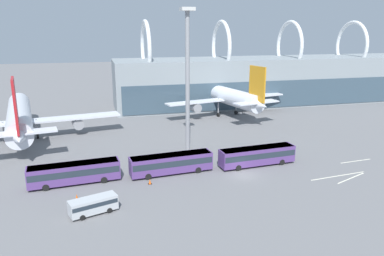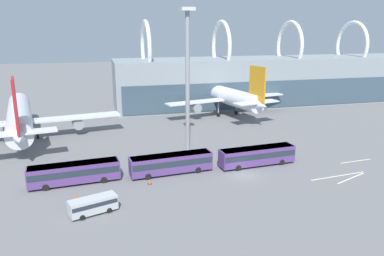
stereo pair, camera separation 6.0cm
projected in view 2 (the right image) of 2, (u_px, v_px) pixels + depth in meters
name	position (u px, v px, depth m)	size (l,w,h in m)	color
ground_plane	(244.00, 175.00, 60.27)	(440.00, 440.00, 0.00)	slate
terminal_building	(319.00, 77.00, 121.23)	(130.44, 18.65, 25.33)	gray
airliner_at_gate_near	(19.00, 118.00, 78.40)	(41.72, 40.06, 14.81)	silver
airliner_at_gate_far	(227.00, 96.00, 100.48)	(35.18, 35.37, 14.36)	silver
shuttle_bus_0	(74.00, 172.00, 56.55)	(13.64, 4.00, 3.20)	#56387A
shuttle_bus_1	(171.00, 162.00, 60.52)	(13.63, 3.96, 3.20)	#56387A
shuttle_bus_2	(257.00, 155.00, 64.13)	(13.62, 3.84, 3.20)	#56387A
service_van_foreground	(93.00, 204.00, 47.48)	(6.33, 3.80, 2.15)	#B2B7BC
floodlight_mast	(188.00, 73.00, 66.62)	(2.36, 2.36, 26.38)	gray
lane_stripe_0	(351.00, 178.00, 59.03)	(7.25, 0.25, 0.01)	silver
lane_stripe_1	(356.00, 161.00, 66.62)	(6.60, 0.25, 0.01)	silver
lane_stripe_2	(338.00, 176.00, 59.92)	(10.40, 0.25, 0.01)	silver
traffic_cone_0	(150.00, 182.00, 56.76)	(0.57, 0.57, 0.80)	black
traffic_cone_1	(77.00, 197.00, 51.63)	(0.54, 0.54, 0.78)	black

